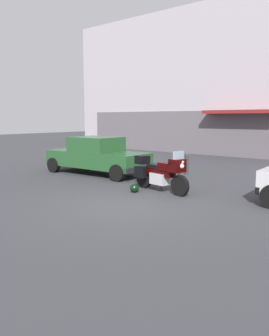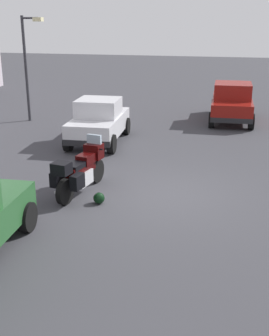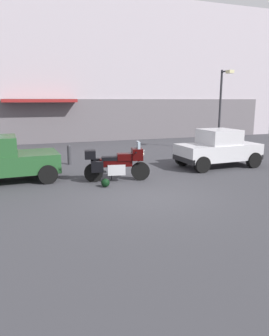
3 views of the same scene
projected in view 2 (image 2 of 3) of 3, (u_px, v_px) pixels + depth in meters
ground_plane at (160, 194)px, 11.22m from camera, size 80.00×80.00×0.00m
motorcycle at (80, 170)px, 11.10m from camera, size 2.25×0.95×1.36m
helmet at (99, 198)px, 10.63m from camera, size 0.28×0.28×0.28m
car_hatchback_near at (232, 102)px, 18.76m from camera, size 3.90×1.84×1.64m
car_compact_side at (99, 121)px, 15.57m from camera, size 3.53×1.84×1.56m
streetlamp_curbside at (28, 58)px, 18.17m from camera, size 0.28×0.94×4.31m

